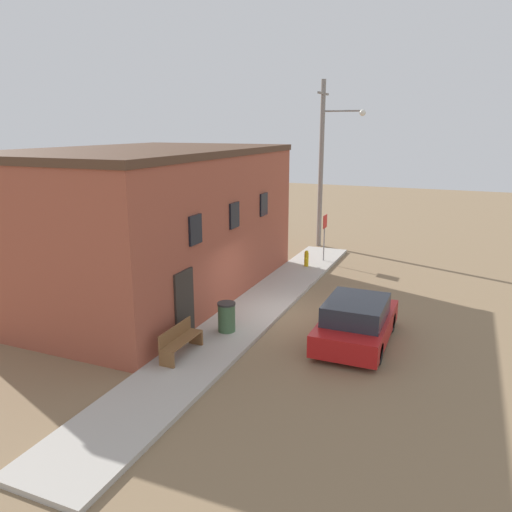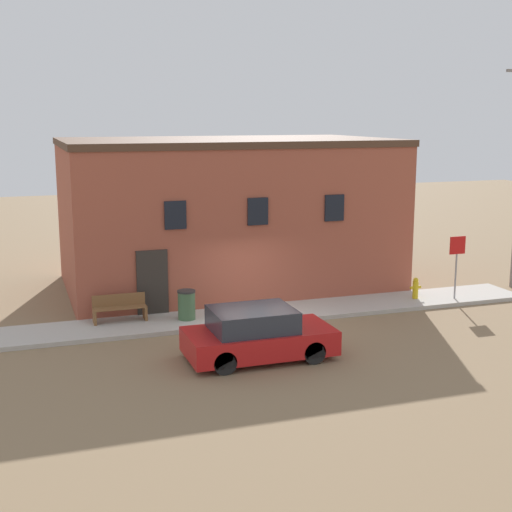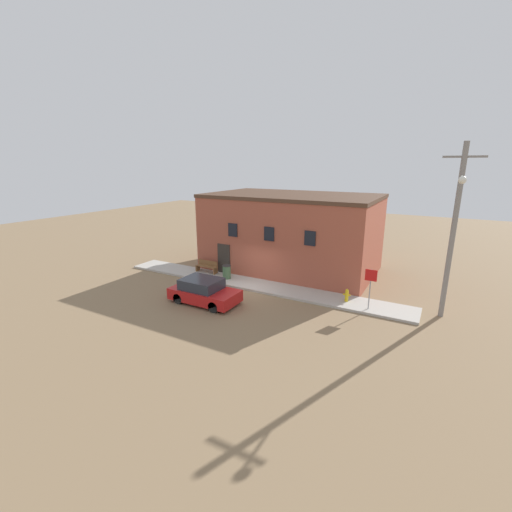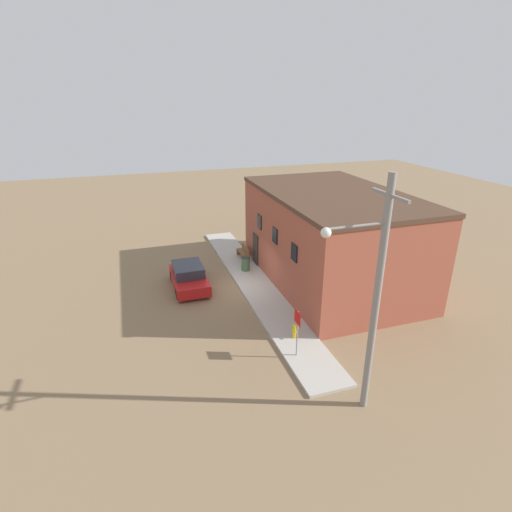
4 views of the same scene
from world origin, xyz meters
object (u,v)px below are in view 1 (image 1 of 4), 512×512
fire_hydrant (306,258)px  utility_pole (324,160)px  stop_sign (325,229)px  parked_car (356,322)px  bench (180,341)px  trash_bin (227,317)px

fire_hydrant → utility_pole: 6.28m
fire_hydrant → stop_sign: size_ratio=0.34×
stop_sign → parked_car: 9.06m
fire_hydrant → stop_sign: stop_sign is taller
stop_sign → utility_pole: bearing=17.7°
fire_hydrant → bench: bearing=177.1°
stop_sign → parked_car: bearing=-158.5°
stop_sign → utility_pole: (3.41, 1.09, 2.98)m
bench → trash_bin: bearing=-12.9°
parked_car → stop_sign: bearing=21.5°
stop_sign → trash_bin: (-9.38, 0.52, -1.05)m
stop_sign → bench: (-11.38, 0.98, -1.09)m
stop_sign → bench: bearing=175.1°
bench → utility_pole: (14.79, 0.11, 4.08)m
utility_pole → parked_car: size_ratio=2.20×
stop_sign → utility_pole: 4.66m
utility_pole → parked_car: 13.18m
stop_sign → bench: 11.48m
fire_hydrant → bench: size_ratio=0.45×
bench → utility_pole: utility_pole is taller
stop_sign → fire_hydrant: bearing=160.4°
bench → trash_bin: size_ratio=1.76×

